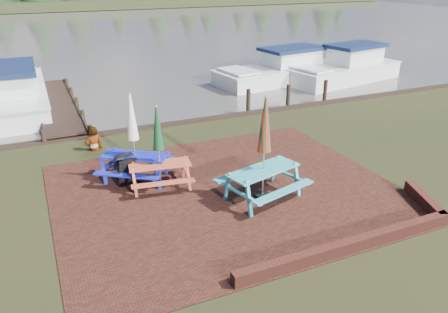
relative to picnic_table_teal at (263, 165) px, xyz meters
The scene contains 13 objects.
ground 1.25m from the picnic_table_teal, 158.23° to the right, with size 120.00×120.00×0.00m, color black.
paving 1.40m from the picnic_table_teal, 136.22° to the left, with size 9.00×7.50×0.02m, color #341710.
brick_wall 3.16m from the picnic_table_teal, 62.52° to the right, with size 6.21×1.79×0.30m.
water 36.73m from the picnic_table_teal, 91.15° to the left, with size 120.00×60.00×0.02m, color #49463F.
picnic_table_teal is the anchor object (origin of this frame).
picnic_table_red 2.85m from the picnic_table_teal, 142.89° to the left, with size 1.88×1.73×2.32m.
picnic_table_blue 3.70m from the picnic_table_teal, 138.67° to the left, with size 2.44×2.39×2.55m.
chalkboard 3.85m from the picnic_table_teal, 143.96° to the left, with size 0.56×0.61×0.85m.
jetty 11.80m from the picnic_table_teal, 111.09° to the left, with size 1.76×9.08×1.00m.
boat_jetty 13.41m from the picnic_table_teal, 116.27° to the left, with size 2.79×7.98×2.31m.
boat_near 13.99m from the picnic_table_teal, 56.84° to the left, with size 7.73×3.64×2.01m.
boat_far 15.11m from the picnic_table_teal, 43.41° to the left, with size 7.32×3.76×2.18m.
person 6.33m from the picnic_table_teal, 124.09° to the left, with size 0.60×0.39×1.64m, color gray.
Camera 1 is at (-4.38, -8.62, 5.60)m, focal length 35.00 mm.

